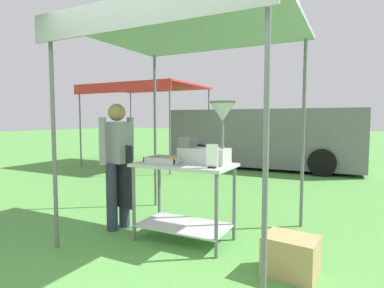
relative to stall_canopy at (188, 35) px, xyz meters
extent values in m
plane|color=#519342|center=(0.22, 4.58, -2.37)|extent=(70.00, 70.00, 0.00)
cylinder|color=slate|center=(-1.14, -0.93, -1.15)|extent=(0.04, 0.04, 2.43)
cylinder|color=slate|center=(1.14, -0.93, -1.15)|extent=(0.04, 0.04, 2.43)
cylinder|color=slate|center=(-1.14, 1.03, -1.15)|extent=(0.04, 0.04, 2.43)
cylinder|color=slate|center=(1.14, 1.03, -1.15)|extent=(0.04, 0.04, 2.43)
cube|color=#939399|center=(0.00, 0.05, 0.08)|extent=(2.49, 2.15, 0.05)
cube|color=#939399|center=(0.00, -1.02, -0.05)|extent=(2.49, 0.02, 0.24)
cube|color=#B7B7BC|center=(0.00, -0.10, -1.48)|extent=(1.13, 0.64, 0.04)
cube|color=#B7B7BC|center=(0.00, -0.10, -2.19)|extent=(1.04, 0.59, 0.02)
cylinder|color=slate|center=(-0.52, -0.37, -1.93)|extent=(0.04, 0.04, 0.87)
cylinder|color=slate|center=(0.52, -0.37, -1.93)|extent=(0.04, 0.04, 0.87)
cylinder|color=slate|center=(-0.52, 0.17, -1.93)|extent=(0.04, 0.04, 0.87)
cylinder|color=slate|center=(0.52, 0.17, -1.93)|extent=(0.04, 0.04, 0.87)
cube|color=#B7B7BC|center=(-0.21, -0.16, -1.45)|extent=(0.41, 0.32, 0.01)
cube|color=#B7B7BC|center=(-0.21, -0.32, -1.42)|extent=(0.41, 0.01, 0.06)
cube|color=#B7B7BC|center=(-0.21, -0.01, -1.42)|extent=(0.41, 0.01, 0.06)
cube|color=#B7B7BC|center=(-0.41, -0.16, -1.42)|extent=(0.01, 0.32, 0.06)
cube|color=#B7B7BC|center=(-0.01, -0.16, -1.42)|extent=(0.01, 0.32, 0.06)
torus|color=gold|center=(-0.31, -0.15, -1.43)|extent=(0.09, 0.09, 0.03)
torus|color=gold|center=(-0.12, -0.24, -1.43)|extent=(0.09, 0.09, 0.03)
torus|color=gold|center=(-0.10, -0.16, -1.43)|extent=(0.10, 0.10, 0.03)
torus|color=gold|center=(-0.31, -0.23, -1.43)|extent=(0.10, 0.10, 0.03)
torus|color=gold|center=(-0.21, -0.13, -1.43)|extent=(0.10, 0.10, 0.03)
torus|color=gold|center=(-0.21, -0.21, -1.43)|extent=(0.10, 0.10, 0.03)
torus|color=gold|center=(-0.09, -0.07, -1.43)|extent=(0.09, 0.09, 0.03)
torus|color=gold|center=(-0.26, -0.09, -1.43)|extent=(0.11, 0.11, 0.03)
torus|color=gold|center=(-0.14, -0.12, -1.41)|extent=(0.09, 0.09, 0.03)
torus|color=gold|center=(-0.10, -0.11, -1.41)|extent=(0.11, 0.11, 0.03)
torus|color=gold|center=(-0.17, -0.08, -1.43)|extent=(0.11, 0.11, 0.03)
torus|color=gold|center=(-0.12, -0.10, -1.41)|extent=(0.10, 0.10, 0.03)
cube|color=#B7B7BC|center=(0.21, -0.01, -1.37)|extent=(0.56, 0.28, 0.18)
cube|color=slate|center=(0.00, -0.01, -1.22)|extent=(0.14, 0.22, 0.12)
cylinder|color=slate|center=(0.43, -0.01, -1.13)|extent=(0.04, 0.04, 0.30)
cone|color=#B7B7BC|center=(0.43, -0.01, -0.88)|extent=(0.27, 0.27, 0.20)
cylinder|color=slate|center=(0.43, -0.01, -0.77)|extent=(0.28, 0.28, 0.02)
cube|color=black|center=(0.43, -0.28, -1.45)|extent=(0.08, 0.05, 0.02)
cube|color=white|center=(0.43, -0.28, -1.33)|extent=(0.13, 0.01, 0.23)
cylinder|color=#2D3347|center=(-0.94, -0.02, -1.94)|extent=(0.14, 0.14, 0.86)
cylinder|color=#2D3347|center=(-0.98, -0.22, -1.94)|extent=(0.14, 0.14, 0.86)
cube|color=gray|center=(-0.96, -0.12, -1.25)|extent=(0.38, 0.28, 0.52)
cube|color=black|center=(-0.84, -0.14, -1.68)|extent=(0.32, 0.08, 0.80)
cylinder|color=gray|center=(-0.92, 0.10, -1.22)|extent=(0.11, 0.11, 0.58)
cylinder|color=gray|center=(-1.00, -0.34, -1.22)|extent=(0.11, 0.11, 0.58)
sphere|color=#A87A56|center=(-0.96, -0.12, -0.87)|extent=(0.22, 0.22, 0.22)
cube|color=tan|center=(1.26, -0.39, -2.19)|extent=(0.50, 0.41, 0.36)
cube|color=slate|center=(-0.63, 6.05, -1.48)|extent=(5.39, 2.06, 1.60)
cube|color=#1E2833|center=(1.45, 6.11, -1.08)|extent=(0.15, 1.62, 0.70)
cylinder|color=black|center=(0.99, 7.03, -2.03)|extent=(0.69, 0.26, 0.68)
cylinder|color=black|center=(1.05, 5.17, -2.03)|extent=(0.69, 0.26, 0.68)
cylinder|color=black|center=(-2.31, 6.93, -2.03)|extent=(0.69, 0.26, 0.68)
cylinder|color=black|center=(-2.26, 5.07, -2.03)|extent=(0.69, 0.26, 0.68)
cylinder|color=slate|center=(-5.50, 3.60, -1.19)|extent=(0.04, 0.04, 2.36)
cylinder|color=slate|center=(-2.41, 3.60, -1.19)|extent=(0.04, 0.04, 2.36)
cylinder|color=slate|center=(-5.50, 6.01, -1.19)|extent=(0.04, 0.04, 2.36)
cylinder|color=slate|center=(-2.41, 6.01, -1.19)|extent=(0.04, 0.04, 2.36)
cube|color=red|center=(-3.96, 4.80, 0.02)|extent=(3.29, 2.61, 0.05)
cube|color=red|center=(-3.96, 3.51, -0.11)|extent=(3.29, 0.02, 0.24)
camera|label=1|loc=(1.73, -3.29, -0.95)|focal=29.76mm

